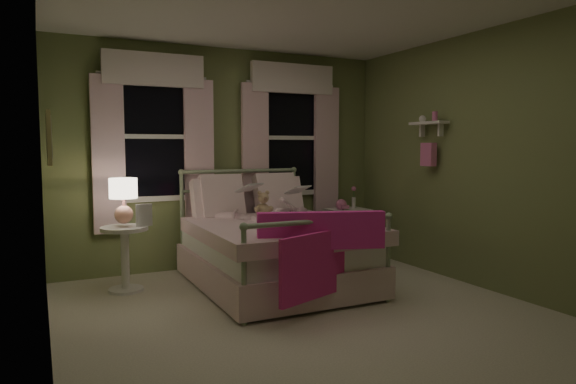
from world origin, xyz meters
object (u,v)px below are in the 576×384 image
nightstand_right (348,217)px  nightstand_left (125,250)px  table_lamp (123,196)px  bed (273,248)px  teddy_bear (263,207)px  child_right (280,189)px  child_left (233,189)px

nightstand_right → nightstand_left: bearing=-174.6°
nightstand_left → table_lamp: table_lamp is taller
bed → nightstand_left: (-1.42, 0.43, 0.03)m
teddy_bear → nightstand_left: bearing=173.1°
bed → child_right: 0.76m
teddy_bear → nightstand_left: size_ratio=0.46×
child_right → nightstand_right: (1.08, 0.27, -0.41)m
child_left → nightstand_left: bearing=-27.0°
nightstand_left → nightstand_right: bearing=5.4°
child_right → table_lamp: 1.70m
child_left → teddy_bear: child_left is taller
child_right → teddy_bear: 0.36m
nightstand_right → bed: bearing=-152.9°
child_left → teddy_bear: (0.28, -0.16, -0.19)m
nightstand_left → nightstand_right: same height
child_left → table_lamp: bearing=-27.0°
bed → teddy_bear: bearing=90.0°
nightstand_left → child_left: bearing=-0.7°
bed → teddy_bear: 0.49m
nightstand_left → table_lamp: (-0.00, 0.00, 0.54)m
teddy_bear → child_right: bearing=29.5°
bed → nightstand_right: (1.36, 0.69, 0.17)m
child_left → nightstand_right: 1.71m
bed → child_left: child_left is taller
child_left → nightstand_right: (1.64, 0.27, -0.43)m
bed → child_left: (-0.28, 0.42, 0.60)m
nightstand_left → nightstand_right: (2.77, 0.26, 0.13)m
teddy_bear → table_lamp: table_lamp is taller
nightstand_left → bed: bearing=-17.0°
child_right → table_lamp: size_ratio=1.73×
child_right → nightstand_right: 1.18m
child_left → nightstand_right: size_ratio=1.29×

